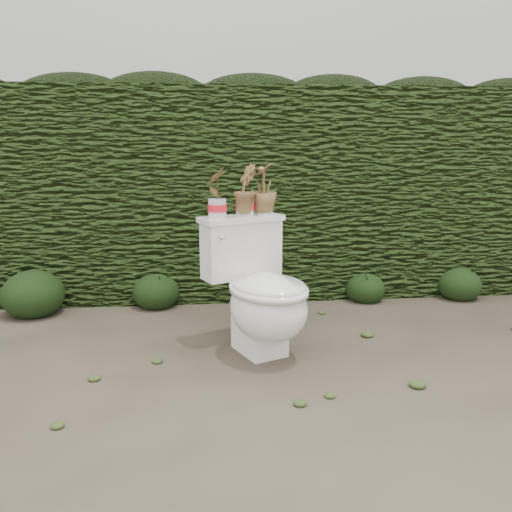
{
  "coord_description": "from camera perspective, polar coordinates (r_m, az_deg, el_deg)",
  "views": [
    {
      "loc": [
        -0.4,
        -2.84,
        1.22
      ],
      "look_at": [
        -0.09,
        0.25,
        0.55
      ],
      "focal_mm": 38.0,
      "sensor_mm": 36.0,
      "label": 1
    }
  ],
  "objects": [
    {
      "name": "potted_plant_right",
      "position": [
        3.27,
        0.76,
        6.95
      ],
      "size": [
        0.19,
        0.19,
        0.29
      ],
      "primitive_type": "imported",
      "rotation": [
        0.0,
        0.0,
        4.55
      ],
      "color": "#326F22",
      "rests_on": "toilet"
    },
    {
      "name": "liriope_clump_1",
      "position": [
        4.15,
        -22.45,
        -3.39
      ],
      "size": [
        0.43,
        0.43,
        0.35
      ],
      "primitive_type": "ellipsoid",
      "color": "black",
      "rests_on": "ground"
    },
    {
      "name": "hedge",
      "position": [
        4.48,
        -0.59,
        6.81
      ],
      "size": [
        8.0,
        1.0,
        1.6
      ],
      "primitive_type": "cube",
      "color": "#2F4717",
      "rests_on": "ground"
    },
    {
      "name": "potted_plant_left",
      "position": [
        3.13,
        -4.12,
        6.56
      ],
      "size": [
        0.16,
        0.18,
        0.28
      ],
      "primitive_type": "imported",
      "rotation": [
        0.0,
        0.0,
        4.2
      ],
      "color": "#326F22",
      "rests_on": "toilet"
    },
    {
      "name": "potted_plant_center",
      "position": [
        3.21,
        -1.18,
        6.82
      ],
      "size": [
        0.16,
        0.18,
        0.29
      ],
      "primitive_type": "imported",
      "rotation": [
        0.0,
        0.0,
        1.39
      ],
      "color": "#326F22",
      "rests_on": "toilet"
    },
    {
      "name": "liriope_clump_4",
      "position": [
        4.26,
        11.44,
        -3.01
      ],
      "size": [
        0.3,
        0.3,
        0.24
      ],
      "primitive_type": "ellipsoid",
      "color": "black",
      "rests_on": "ground"
    },
    {
      "name": "toilet",
      "position": [
        3.1,
        0.54,
        -4.05
      ],
      "size": [
        0.69,
        0.8,
        0.78
      ],
      "rotation": [
        0.0,
        0.0,
        0.41
      ],
      "color": "white",
      "rests_on": "ground"
    },
    {
      "name": "house_wall",
      "position": [
        8.93,
        0.76,
        17.23
      ],
      "size": [
        8.0,
        3.5,
        4.0
      ],
      "primitive_type": "cube",
      "color": "silver",
      "rests_on": "ground"
    },
    {
      "name": "liriope_clump_2",
      "position": [
        4.09,
        -10.49,
        -3.34
      ],
      "size": [
        0.35,
        0.35,
        0.28
      ],
      "primitive_type": "ellipsoid",
      "color": "black",
      "rests_on": "ground"
    },
    {
      "name": "liriope_clump_5",
      "position": [
        4.52,
        20.65,
        -2.51
      ],
      "size": [
        0.33,
        0.33,
        0.27
      ],
      "primitive_type": "ellipsoid",
      "color": "black",
      "rests_on": "ground"
    },
    {
      "name": "liriope_clump_3",
      "position": [
        4.09,
        0.2,
        -3.06
      ],
      "size": [
        0.36,
        0.36,
        0.29
      ],
      "primitive_type": "ellipsoid",
      "color": "black",
      "rests_on": "ground"
    },
    {
      "name": "ground",
      "position": [
        3.12,
        2.13,
        -10.89
      ],
      "size": [
        60.0,
        60.0,
        0.0
      ],
      "primitive_type": "plane",
      "color": "brown",
      "rests_on": "ground"
    }
  ]
}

